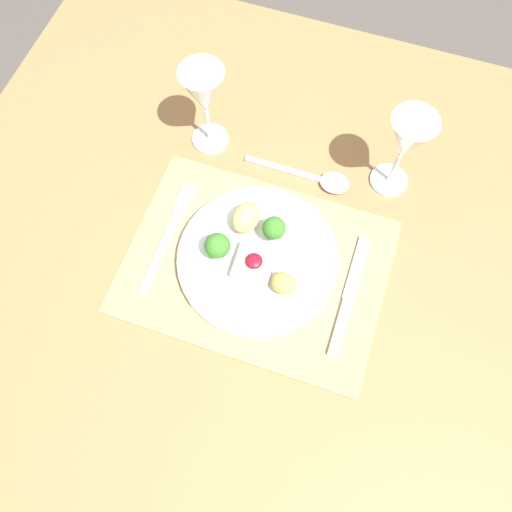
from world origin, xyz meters
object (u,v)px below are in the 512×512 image
fork (171,228)px  wine_glass_near (407,142)px  knife (347,302)px  spoon (324,180)px  dinner_plate (255,256)px  wine_glass_far (204,95)px

fork → wine_glass_near: wine_glass_near is taller
knife → spoon: (-0.10, 0.21, 0.00)m
dinner_plate → spoon: dinner_plate is taller
wine_glass_near → wine_glass_far: wine_glass_far is taller
spoon → wine_glass_far: bearing=172.8°
dinner_plate → wine_glass_near: wine_glass_near is taller
dinner_plate → wine_glass_far: bearing=127.9°
fork → wine_glass_near: bearing=30.7°
dinner_plate → knife: 0.17m
dinner_plate → wine_glass_near: 0.30m
fork → dinner_plate: bearing=-4.7°
knife → dinner_plate: bearing=174.0°
fork → knife: knife is taller
fork → knife: 0.32m
dinner_plate → knife: (0.16, -0.02, -0.01)m
knife → spoon: size_ratio=1.09×
wine_glass_far → spoon: bearing=-5.0°
spoon → wine_glass_far: 0.25m
dinner_plate → wine_glass_far: 0.28m
dinner_plate → knife: bearing=-8.5°
spoon → wine_glass_far: size_ratio=1.12×
wine_glass_far → knife: bearing=-35.1°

